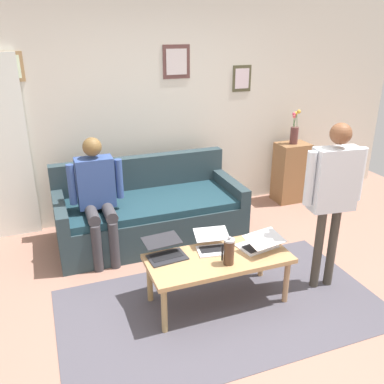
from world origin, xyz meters
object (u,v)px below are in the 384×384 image
(coffee_table, at_px, (218,262))
(person_seated, at_px, (97,193))
(laptop_center, at_px, (260,243))
(person_standing, at_px, (334,187))
(laptop_left, at_px, (213,244))
(couch, at_px, (149,213))
(laptop_right, at_px, (165,251))
(side_shelf, at_px, (291,172))
(french_press, at_px, (229,251))
(flower_vase, at_px, (294,132))

(coffee_table, xyz_separation_m, person_seated, (0.83, -1.16, 0.32))
(laptop_center, relative_size, person_standing, 0.25)
(coffee_table, distance_m, person_seated, 1.46)
(person_standing, distance_m, person_seated, 2.27)
(laptop_left, bearing_deg, person_seated, -50.24)
(laptop_left, distance_m, person_standing, 1.16)
(couch, bearing_deg, person_standing, 130.00)
(laptop_right, xyz_separation_m, side_shelf, (-2.30, -1.58, -0.09))
(laptop_center, distance_m, side_shelf, 2.29)
(laptop_center, height_order, french_press, french_press)
(side_shelf, bearing_deg, french_press, 45.75)
(laptop_left, relative_size, side_shelf, 0.44)
(french_press, distance_m, person_standing, 1.08)
(laptop_left, xyz_separation_m, person_standing, (-1.01, 0.26, 0.51))
(french_press, distance_m, person_seated, 1.56)
(person_seated, bearing_deg, side_shelf, -167.45)
(person_seated, bearing_deg, person_standing, 145.38)
(person_standing, bearing_deg, coffee_table, -6.69)
(side_shelf, bearing_deg, person_standing, 65.61)
(side_shelf, height_order, flower_vase, flower_vase)
(laptop_center, distance_m, laptop_right, 0.84)
(flower_vase, bearing_deg, laptop_center, 49.99)
(laptop_left, xyz_separation_m, french_press, (-0.02, 0.27, 0.08))
(laptop_left, distance_m, laptop_center, 0.41)
(person_seated, bearing_deg, coffee_table, 125.65)
(laptop_left, bearing_deg, person_standing, 165.36)
(couch, height_order, flower_vase, flower_vase)
(side_shelf, bearing_deg, couch, 10.05)
(couch, distance_m, laptop_left, 1.28)
(laptop_center, bearing_deg, side_shelf, -130.02)
(couch, relative_size, french_press, 7.97)
(coffee_table, bearing_deg, flower_vase, -136.76)
(coffee_table, xyz_separation_m, laptop_left, (-0.01, -0.14, 0.09))
(couch, relative_size, laptop_center, 5.30)
(laptop_center, distance_m, person_standing, 0.81)
(couch, relative_size, person_seated, 1.60)
(coffee_table, xyz_separation_m, flower_vase, (-1.87, -1.76, 0.58))
(couch, height_order, laptop_left, couch)
(laptop_right, height_order, person_standing, person_standing)
(couch, distance_m, flower_vase, 2.25)
(laptop_center, bearing_deg, coffee_table, 1.02)
(french_press, relative_size, person_seated, 0.20)
(flower_vase, relative_size, person_seated, 0.36)
(couch, relative_size, coffee_table, 1.66)
(side_shelf, bearing_deg, flower_vase, -40.02)
(side_shelf, distance_m, flower_vase, 0.57)
(laptop_center, height_order, person_seated, person_seated)
(couch, height_order, person_seated, person_seated)
(flower_vase, distance_m, person_seated, 2.78)
(laptop_right, bearing_deg, couch, -98.47)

